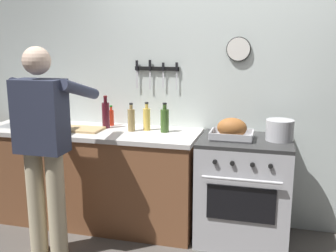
% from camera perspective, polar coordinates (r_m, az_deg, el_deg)
% --- Properties ---
extents(wall_back, '(6.00, 0.13, 2.60)m').
position_cam_1_polar(wall_back, '(3.63, 8.40, 5.84)').
color(wall_back, silver).
rests_on(wall_back, ground).
extents(counter_block, '(2.03, 0.65, 0.90)m').
position_cam_1_polar(counter_block, '(3.81, -11.20, -6.98)').
color(counter_block, brown).
rests_on(counter_block, ground).
extents(stove, '(0.76, 0.67, 0.90)m').
position_cam_1_polar(stove, '(3.46, 10.93, -9.11)').
color(stove, '#BCBCC1').
rests_on(stove, ground).
extents(person_cook, '(0.51, 0.63, 1.66)m').
position_cam_1_polar(person_cook, '(3.17, -17.63, -1.92)').
color(person_cook, '#C6B793').
rests_on(person_cook, ground).
extents(roasting_pan, '(0.35, 0.26, 0.18)m').
position_cam_1_polar(roasting_pan, '(3.29, 9.27, -0.51)').
color(roasting_pan, '#B7B7BC').
rests_on(roasting_pan, stove).
extents(stock_pot, '(0.22, 0.22, 0.17)m').
position_cam_1_polar(stock_pot, '(3.33, 15.93, -0.58)').
color(stock_pot, '#B7B7BC').
rests_on(stock_pot, stove).
extents(cutting_board, '(0.36, 0.24, 0.02)m').
position_cam_1_polar(cutting_board, '(3.66, -12.34, -0.46)').
color(cutting_board, tan).
rests_on(cutting_board, counter_block).
extents(bottle_olive_oil, '(0.08, 0.08, 0.26)m').
position_cam_1_polar(bottle_olive_oil, '(3.49, -0.48, 0.89)').
color(bottle_olive_oil, '#385623').
rests_on(bottle_olive_oil, counter_block).
extents(bottle_hot_sauce, '(0.05, 0.05, 0.20)m').
position_cam_1_polar(bottle_hot_sauce, '(3.81, -8.24, 1.27)').
color(bottle_hot_sauce, red).
rests_on(bottle_hot_sauce, counter_block).
extents(bottle_vinegar, '(0.06, 0.06, 0.26)m').
position_cam_1_polar(bottle_vinegar, '(3.54, -5.36, 0.96)').
color(bottle_vinegar, '#997F4C').
rests_on(bottle_vinegar, counter_block).
extents(bottle_wine_red, '(0.07, 0.07, 0.30)m').
position_cam_1_polar(bottle_wine_red, '(3.70, -9.03, 1.67)').
color(bottle_wine_red, '#47141E').
rests_on(bottle_wine_red, counter_block).
extents(bottle_cooking_oil, '(0.07, 0.07, 0.26)m').
position_cam_1_polar(bottle_cooking_oil, '(3.57, -3.11, 1.09)').
color(bottle_cooking_oil, gold).
rests_on(bottle_cooking_oil, counter_block).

